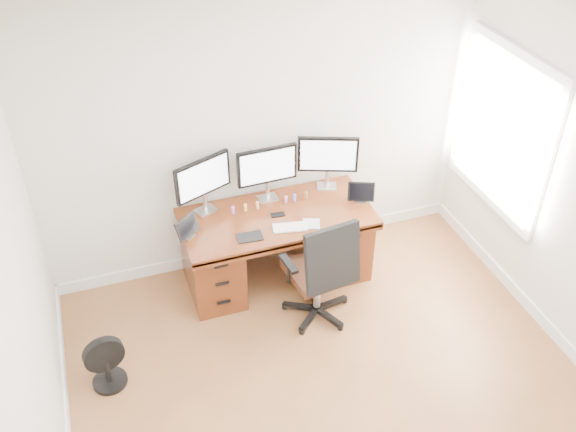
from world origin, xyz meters
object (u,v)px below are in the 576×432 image
object	(u,v)px
desk	(276,243)
office_chair	(320,286)
monitor_center	(267,167)
floor_fan	(106,364)
keyboard	(290,227)

from	to	relation	value
desk	office_chair	world-z (taller)	office_chair
desk	monitor_center	size ratio (longest dim) A/B	3.09
desk	floor_fan	world-z (taller)	desk
desk	floor_fan	size ratio (longest dim) A/B	3.62
office_chair	floor_fan	world-z (taller)	office_chair
floor_fan	desk	bearing A→B (deg)	14.67
desk	keyboard	bearing A→B (deg)	-79.12
monitor_center	keyboard	bearing A→B (deg)	-86.17
floor_fan	monitor_center	world-z (taller)	monitor_center
desk	keyboard	distance (m)	0.44
floor_fan	monitor_center	size ratio (longest dim) A/B	0.85
office_chair	keyboard	world-z (taller)	office_chair
office_chair	floor_fan	bearing A→B (deg)	177.22
keyboard	floor_fan	bearing A→B (deg)	-152.22
desk	floor_fan	distance (m)	1.83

